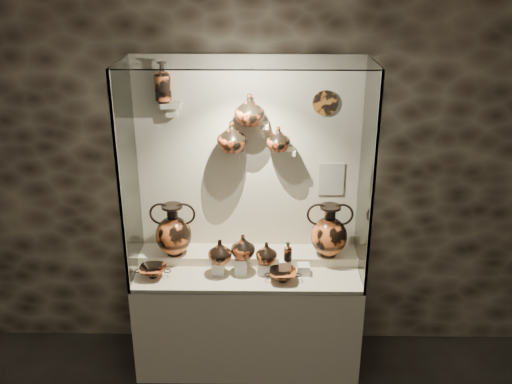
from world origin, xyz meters
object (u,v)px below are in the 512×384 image
(lekythos_small, at_px, (288,251))
(amphora_right, at_px, (329,230))
(kylix_left, at_px, (153,271))
(kylix_right, at_px, (283,275))
(amphora_left, at_px, (173,230))
(jug_a, at_px, (220,252))
(jug_c, at_px, (266,253))
(ovoid_vase_a, at_px, (232,137))
(ovoid_vase_b, at_px, (249,110))
(jug_b, at_px, (243,247))
(ovoid_vase_c, at_px, (278,139))
(lekythos_tall, at_px, (163,80))

(lekythos_small, bearing_deg, amphora_right, 48.81)
(kylix_left, distance_m, kylix_right, 0.96)
(amphora_left, bearing_deg, amphora_right, -24.97)
(jug_a, relative_size, jug_c, 1.11)
(ovoid_vase_a, bearing_deg, ovoid_vase_b, 3.36)
(jug_c, bearing_deg, ovoid_vase_a, 146.14)
(jug_b, relative_size, ovoid_vase_c, 1.02)
(lekythos_small, bearing_deg, kylix_left, -159.06)
(jug_b, xyz_separation_m, jug_c, (0.17, 0.00, -0.05))
(jug_b, bearing_deg, kylix_right, -40.82)
(amphora_left, distance_m, jug_c, 0.74)
(amphora_left, bearing_deg, ovoid_vase_c, -19.22)
(ovoid_vase_c, bearing_deg, jug_a, -132.45)
(kylix_left, xyz_separation_m, lekythos_tall, (0.10, 0.33, 1.35))
(ovoid_vase_a, bearing_deg, jug_b, -66.24)
(ovoid_vase_b, relative_size, ovoid_vase_c, 1.24)
(jug_a, height_order, kylix_right, jug_a)
(jug_b, height_order, ovoid_vase_c, ovoid_vase_c)
(jug_c, relative_size, ovoid_vase_c, 0.91)
(jug_a, bearing_deg, kylix_left, -150.53)
(jug_b, relative_size, jug_c, 1.12)
(jug_a, bearing_deg, lekythos_tall, 168.31)
(amphora_right, xyz_separation_m, ovoid_vase_a, (-0.73, 0.06, 0.72))
(amphora_right, xyz_separation_m, ovoid_vase_b, (-0.60, 0.06, 0.92))
(jug_b, xyz_separation_m, ovoid_vase_a, (-0.08, 0.23, 0.78))
(jug_a, height_order, ovoid_vase_c, ovoid_vase_c)
(lekythos_tall, height_order, ovoid_vase_c, lekythos_tall)
(kylix_left, distance_m, ovoid_vase_b, 1.38)
(jug_c, relative_size, lekythos_small, 0.99)
(lekythos_tall, bearing_deg, kylix_right, -7.67)
(jug_b, xyz_separation_m, kylix_left, (-0.67, -0.07, -0.17))
(kylix_right, xyz_separation_m, ovoid_vase_a, (-0.38, 0.33, 0.95))
(jug_a, height_order, ovoid_vase_b, ovoid_vase_b)
(jug_a, bearing_deg, ovoid_vase_b, 73.26)
(amphora_right, bearing_deg, jug_a, -151.84)
(lekythos_small, relative_size, lekythos_tall, 0.52)
(lekythos_small, xyz_separation_m, ovoid_vase_b, (-0.28, 0.25, 1.00))
(jug_a, height_order, jug_b, jug_b)
(lekythos_small, distance_m, kylix_right, 0.18)
(lekythos_small, height_order, ovoid_vase_a, ovoid_vase_a)
(jug_c, bearing_deg, kylix_left, -168.24)
(amphora_right, relative_size, kylix_right, 1.63)
(ovoid_vase_b, bearing_deg, jug_a, -118.54)
(ovoid_vase_c, bearing_deg, ovoid_vase_b, -159.01)
(kylix_left, xyz_separation_m, ovoid_vase_a, (0.59, 0.29, 0.95))
(jug_c, height_order, lekythos_tall, lekythos_tall)
(jug_b, bearing_deg, lekythos_tall, 133.93)
(amphora_right, xyz_separation_m, kylix_right, (-0.36, -0.27, -0.23))
(jug_a, distance_m, ovoid_vase_a, 0.85)
(jug_b, distance_m, kylix_right, 0.36)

